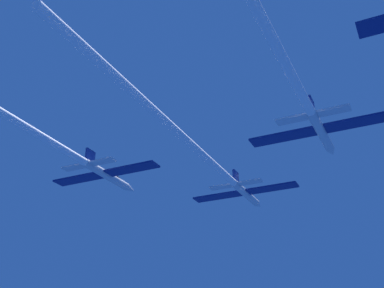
% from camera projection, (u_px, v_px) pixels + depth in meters
% --- Properties ---
extents(jet_lead, '(19.43, 63.52, 3.22)m').
position_uv_depth(jet_lead, '(204.00, 156.00, 73.61)').
color(jet_lead, silver).
extents(jet_left_wing, '(19.43, 68.83, 3.22)m').
position_uv_depth(jet_left_wing, '(15.00, 121.00, 63.72)').
color(jet_left_wing, silver).
extents(jet_right_wing, '(19.43, 58.98, 3.22)m').
position_uv_depth(jet_right_wing, '(288.00, 69.00, 52.90)').
color(jet_right_wing, silver).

